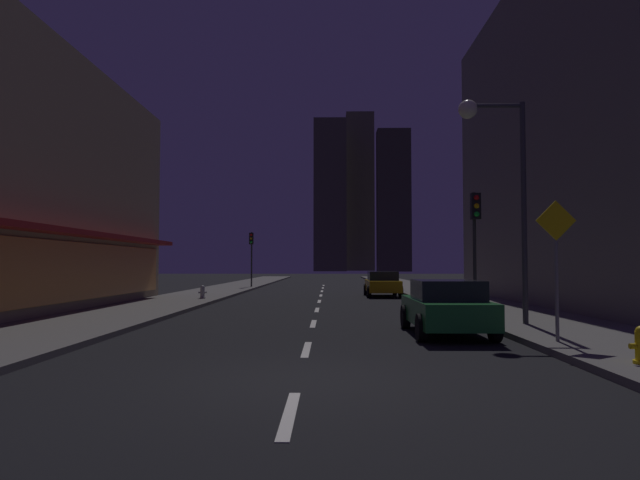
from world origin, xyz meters
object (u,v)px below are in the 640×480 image
traffic_light_far_left (251,247)px  pedestrian_crossing_sign (556,258)px  traffic_light_near_right (475,226)px  car_parked_near (446,307)px  fire_hydrant_far_left (202,292)px  car_parked_far (382,284)px  street_lamp_right (495,156)px

traffic_light_far_left → pedestrian_crossing_sign: 31.88m
traffic_light_far_left → pedestrian_crossing_sign: (11.10, -29.86, -1.18)m
traffic_light_near_right → pedestrian_crossing_sign: 6.53m
traffic_light_far_left → car_parked_near: bearing=-71.7°
car_parked_near → fire_hydrant_far_left: bearing=126.1°
car_parked_far → fire_hydrant_far_left: size_ratio=6.48×
traffic_light_far_left → pedestrian_crossing_sign: bearing=-69.6°
traffic_light_near_right → pedestrian_crossing_sign: size_ratio=1.33×
fire_hydrant_far_left → pedestrian_crossing_sign: size_ratio=0.21×
street_lamp_right → pedestrian_crossing_sign: bearing=-86.6°
fire_hydrant_far_left → street_lamp_right: 16.83m
traffic_light_far_left → fire_hydrant_far_left: bearing=-91.6°
car_parked_near → car_parked_far: same height
car_parked_far → fire_hydrant_far_left: 10.47m
fire_hydrant_far_left → street_lamp_right: bearing=-45.8°
traffic_light_near_right → street_lamp_right: street_lamp_right is taller
traffic_light_far_left → pedestrian_crossing_sign: traffic_light_far_left is taller
traffic_light_near_right → traffic_light_far_left: same height
car_parked_near → pedestrian_crossing_sign: (2.00, -2.28, 1.28)m
fire_hydrant_far_left → pedestrian_crossing_sign: bearing=-53.1°
fire_hydrant_far_left → traffic_light_near_right: 14.71m
fire_hydrant_far_left → traffic_light_near_right: size_ratio=0.16×
pedestrian_crossing_sign → street_lamp_right: bearing=93.4°
car_parked_near → street_lamp_right: (1.78, 1.42, 4.33)m
traffic_light_near_right → street_lamp_right: size_ratio=0.64×
car_parked_far → traffic_light_far_left: traffic_light_far_left is taller
pedestrian_crossing_sign → fire_hydrant_far_left: bearing=126.9°
traffic_light_near_right → traffic_light_far_left: (-11.00, 23.44, 0.00)m
car_parked_near → car_parked_far: (0.00, 17.43, 0.00)m
car_parked_far → pedestrian_crossing_sign: pedestrian_crossing_sign is taller
traffic_light_far_left → pedestrian_crossing_sign: size_ratio=1.33×
car_parked_far → fire_hydrant_far_left: (-9.50, -4.40, -0.29)m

